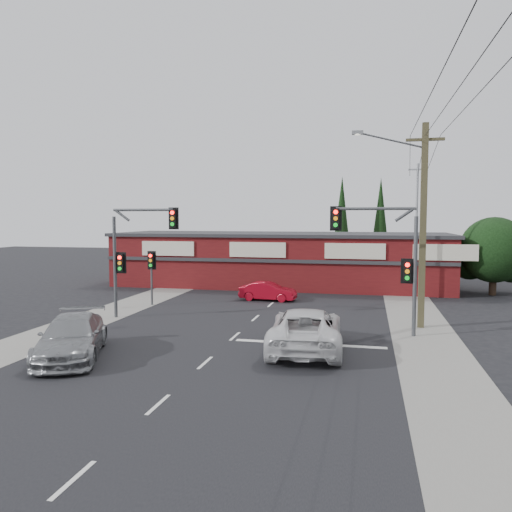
% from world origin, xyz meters
% --- Properties ---
extents(ground, '(120.00, 120.00, 0.00)m').
position_xyz_m(ground, '(0.00, 0.00, 0.00)').
color(ground, black).
rests_on(ground, ground).
extents(road_strip, '(14.00, 70.00, 0.01)m').
position_xyz_m(road_strip, '(0.00, 5.00, 0.01)').
color(road_strip, black).
rests_on(road_strip, ground).
extents(verge_left, '(3.00, 70.00, 0.02)m').
position_xyz_m(verge_left, '(-8.50, 5.00, 0.01)').
color(verge_left, gray).
rests_on(verge_left, ground).
extents(verge_right, '(3.00, 70.00, 0.02)m').
position_xyz_m(verge_right, '(8.50, 5.00, 0.01)').
color(verge_right, gray).
rests_on(verge_right, ground).
extents(stop_line, '(6.50, 0.35, 0.01)m').
position_xyz_m(stop_line, '(3.50, -1.50, 0.01)').
color(stop_line, silver).
rests_on(stop_line, ground).
extents(white_suv, '(3.32, 6.39, 1.72)m').
position_xyz_m(white_suv, '(3.44, -2.37, 0.86)').
color(white_suv, silver).
rests_on(white_suv, ground).
extents(silver_suv, '(4.18, 5.94, 1.60)m').
position_xyz_m(silver_suv, '(-5.30, -5.55, 0.80)').
color(silver_suv, gray).
rests_on(silver_suv, ground).
extents(red_sedan, '(3.78, 1.49, 1.22)m').
position_xyz_m(red_sedan, '(-0.49, 9.30, 0.61)').
color(red_sedan, '#A00919').
rests_on(red_sedan, ground).
extents(lane_dashes, '(0.12, 53.00, 0.01)m').
position_xyz_m(lane_dashes, '(0.00, 7.70, 0.01)').
color(lane_dashes, silver).
rests_on(lane_dashes, ground).
extents(shop_building, '(27.30, 8.40, 4.22)m').
position_xyz_m(shop_building, '(-0.99, 16.99, 2.13)').
color(shop_building, '#511012').
rests_on(shop_building, ground).
extents(tree_cluster, '(5.90, 5.10, 5.50)m').
position_xyz_m(tree_cluster, '(14.69, 15.44, 2.90)').
color(tree_cluster, '#2D2116').
rests_on(tree_cluster, ground).
extents(conifer_near, '(1.80, 1.80, 9.25)m').
position_xyz_m(conifer_near, '(3.50, 24.00, 5.48)').
color(conifer_near, '#2D2116').
rests_on(conifer_near, ground).
extents(conifer_far, '(1.80, 1.80, 9.25)m').
position_xyz_m(conifer_far, '(7.00, 26.00, 5.48)').
color(conifer_far, '#2D2116').
rests_on(conifer_far, ground).
extents(traffic_mast_left, '(3.77, 0.27, 5.97)m').
position_xyz_m(traffic_mast_left, '(-6.43, 2.00, 3.93)').
color(traffic_mast_left, '#47494C').
rests_on(traffic_mast_left, ground).
extents(traffic_mast_right, '(3.96, 0.27, 5.97)m').
position_xyz_m(traffic_mast_right, '(6.86, 1.00, 3.95)').
color(traffic_mast_right, '#47494C').
rests_on(traffic_mast_right, ground).
extents(pedestal_signal, '(0.55, 0.27, 3.38)m').
position_xyz_m(pedestal_signal, '(-7.20, 6.01, 2.41)').
color(pedestal_signal, '#47494C').
rests_on(pedestal_signal, ground).
extents(utility_pole, '(4.38, 0.59, 10.00)m').
position_xyz_m(utility_pole, '(8.36, 2.99, 5.40)').
color(utility_pole, brown).
rests_on(utility_pole, ground).
extents(steel_pole, '(1.20, 0.16, 9.00)m').
position_xyz_m(steel_pole, '(9.00, 12.00, 4.70)').
color(steel_pole, gray).
rests_on(steel_pole, ground).
extents(power_lines, '(2.01, 29.00, 1.22)m').
position_xyz_m(power_lines, '(8.47, -2.47, 9.04)').
color(power_lines, black).
rests_on(power_lines, ground).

